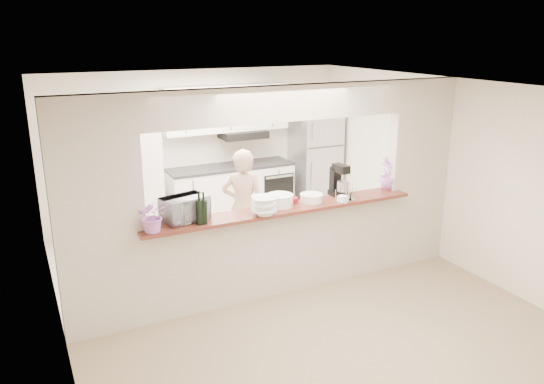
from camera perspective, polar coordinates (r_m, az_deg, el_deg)
floor at (r=6.65m, az=0.92°, el=-10.55°), size 6.00×6.00×0.00m
tile_overlay at (r=7.93m, az=-4.24°, el=-5.88°), size 5.00×2.90×0.01m
partition at (r=6.12m, az=0.98°, el=1.89°), size 5.00×0.15×2.50m
bar_counter at (r=6.40m, az=0.96°, el=-5.98°), size 3.40×0.38×1.09m
kitchen_cabinets at (r=8.62m, az=-8.49°, el=2.63°), size 3.15×0.62×2.25m
refrigerator at (r=9.49m, az=4.64°, el=3.28°), size 0.75×0.70×1.70m
flower_left at (r=5.53m, az=-12.70°, el=-2.50°), size 0.35×0.31×0.35m
wine_bottle_a at (r=5.66m, az=-7.82°, el=-2.11°), size 0.07×0.07×0.37m
wine_bottle_b at (r=5.68m, az=-7.34°, el=-2.10°), size 0.07×0.07×0.35m
toaster_oven at (r=5.82m, az=-9.38°, el=-1.78°), size 0.55×0.43×0.26m
serving_bowls at (r=5.92m, az=-0.86°, el=-1.52°), size 0.35×0.35×0.21m
plate_stack_a at (r=6.23m, az=0.87°, el=-0.90°), size 0.31×0.31×0.14m
plate_stack_b at (r=6.42m, az=4.26°, el=-0.63°), size 0.28×0.28×0.10m
red_bowl at (r=6.37m, az=2.23°, el=-0.88°), size 0.13×0.13×0.06m
tan_bowl at (r=6.21m, az=1.50°, el=-1.28°), size 0.16×0.16×0.08m
utensil_caddy at (r=6.47m, az=7.89°, el=-0.15°), size 0.28×0.22×0.23m
stand_mixer at (r=6.64m, az=7.24°, el=1.09°), size 0.19×0.29×0.41m
flower_right at (r=7.06m, az=12.42°, el=1.97°), size 0.25×0.25×0.42m
person at (r=7.06m, az=-3.08°, el=-1.82°), size 0.70×0.65×1.61m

